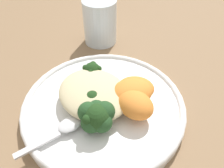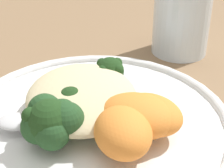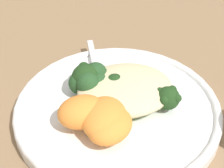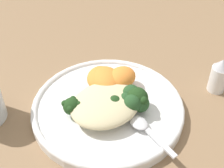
{
  "view_description": "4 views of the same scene",
  "coord_description": "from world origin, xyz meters",
  "px_view_note": "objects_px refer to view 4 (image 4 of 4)",
  "views": [
    {
      "loc": [
        0.2,
        -0.15,
        0.3
      ],
      "look_at": [
        -0.01,
        0.01,
        0.05
      ],
      "focal_mm": 35.0,
      "sensor_mm": 36.0,
      "label": 1
    },
    {
      "loc": [
        0.29,
        -0.01,
        0.24
      ],
      "look_at": [
        -0.01,
        0.01,
        0.06
      ],
      "focal_mm": 60.0,
      "sensor_mm": 36.0,
      "label": 2
    },
    {
      "loc": [
        0.08,
        0.36,
        0.36
      ],
      "look_at": [
        -0.0,
        -0.02,
        0.05
      ],
      "focal_mm": 60.0,
      "sensor_mm": 36.0,
      "label": 3
    },
    {
      "loc": [
        -0.26,
        -0.33,
        0.42
      ],
      "look_at": [
        0.0,
        -0.0,
        0.06
      ],
      "focal_mm": 50.0,
      "sensor_mm": 36.0,
      "label": 4
    }
  ],
  "objects_px": {
    "sweet_potato_chunk_1": "(100,78)",
    "sweet_potato_chunk_2": "(116,80)",
    "sweet_potato_chunk_0": "(121,78)",
    "broccoli_stalk_1": "(96,107)",
    "sweet_potato_chunk_3": "(106,79)",
    "broccoli_stalk_2": "(110,100)",
    "broccoli_stalk_0": "(77,103)",
    "broccoli_stalk_3": "(131,98)",
    "plate": "(108,108)",
    "quinoa_mound": "(105,104)",
    "kale_tuft": "(134,100)",
    "spoon": "(143,127)",
    "salt_shaker": "(219,75)"
  },
  "relations": [
    {
      "from": "quinoa_mound",
      "to": "salt_shaker",
      "type": "relative_size",
      "value": 1.75
    },
    {
      "from": "spoon",
      "to": "salt_shaker",
      "type": "xyz_separation_m",
      "value": [
        0.2,
        -0.0,
        0.01
      ]
    },
    {
      "from": "broccoli_stalk_0",
      "to": "broccoli_stalk_3",
      "type": "xyz_separation_m",
      "value": [
        0.08,
        -0.05,
        0.0
      ]
    },
    {
      "from": "quinoa_mound",
      "to": "broccoli_stalk_0",
      "type": "distance_m",
      "value": 0.05
    },
    {
      "from": "broccoli_stalk_3",
      "to": "sweet_potato_chunk_2",
      "type": "xyz_separation_m",
      "value": [
        0.01,
        0.06,
        -0.0
      ]
    },
    {
      "from": "spoon",
      "to": "sweet_potato_chunk_3",
      "type": "bearing_deg",
      "value": 175.87
    },
    {
      "from": "broccoli_stalk_0",
      "to": "kale_tuft",
      "type": "distance_m",
      "value": 0.1
    },
    {
      "from": "kale_tuft",
      "to": "spoon",
      "type": "relative_size",
      "value": 0.53
    },
    {
      "from": "broccoli_stalk_1",
      "to": "sweet_potato_chunk_3",
      "type": "height_order",
      "value": "sweet_potato_chunk_3"
    },
    {
      "from": "broccoli_stalk_0",
      "to": "sweet_potato_chunk_2",
      "type": "xyz_separation_m",
      "value": [
        0.09,
        0.0,
        0.0
      ]
    },
    {
      "from": "broccoli_stalk_0",
      "to": "broccoli_stalk_3",
      "type": "height_order",
      "value": "broccoli_stalk_3"
    },
    {
      "from": "plate",
      "to": "sweet_potato_chunk_0",
      "type": "relative_size",
      "value": 4.54
    },
    {
      "from": "sweet_potato_chunk_0",
      "to": "broccoli_stalk_1",
      "type": "bearing_deg",
      "value": -161.85
    },
    {
      "from": "plate",
      "to": "kale_tuft",
      "type": "distance_m",
      "value": 0.06
    },
    {
      "from": "quinoa_mound",
      "to": "sweet_potato_chunk_1",
      "type": "distance_m",
      "value": 0.07
    },
    {
      "from": "plate",
      "to": "broccoli_stalk_2",
      "type": "bearing_deg",
      "value": -90.44
    },
    {
      "from": "quinoa_mound",
      "to": "sweet_potato_chunk_0",
      "type": "relative_size",
      "value": 2.1
    },
    {
      "from": "spoon",
      "to": "quinoa_mound",
      "type": "bearing_deg",
      "value": -158.68
    },
    {
      "from": "broccoli_stalk_2",
      "to": "sweet_potato_chunk_2",
      "type": "height_order",
      "value": "same"
    },
    {
      "from": "quinoa_mound",
      "to": "sweet_potato_chunk_1",
      "type": "xyz_separation_m",
      "value": [
        0.04,
        0.06,
        0.0
      ]
    },
    {
      "from": "quinoa_mound",
      "to": "salt_shaker",
      "type": "bearing_deg",
      "value": -18.59
    },
    {
      "from": "plate",
      "to": "spoon",
      "type": "relative_size",
      "value": 2.63
    },
    {
      "from": "plate",
      "to": "sweet_potato_chunk_2",
      "type": "height_order",
      "value": "sweet_potato_chunk_2"
    },
    {
      "from": "quinoa_mound",
      "to": "sweet_potato_chunk_0",
      "type": "bearing_deg",
      "value": 28.16
    },
    {
      "from": "broccoli_stalk_2",
      "to": "broccoli_stalk_1",
      "type": "bearing_deg",
      "value": -95.27
    },
    {
      "from": "broccoli_stalk_1",
      "to": "broccoli_stalk_2",
      "type": "relative_size",
      "value": 0.86
    },
    {
      "from": "quinoa_mound",
      "to": "sweet_potato_chunk_3",
      "type": "bearing_deg",
      "value": 51.37
    },
    {
      "from": "broccoli_stalk_3",
      "to": "kale_tuft",
      "type": "xyz_separation_m",
      "value": [
        0.0,
        -0.01,
        0.0
      ]
    },
    {
      "from": "broccoli_stalk_2",
      "to": "sweet_potato_chunk_2",
      "type": "distance_m",
      "value": 0.05
    },
    {
      "from": "broccoli_stalk_2",
      "to": "spoon",
      "type": "bearing_deg",
      "value": 12.12
    },
    {
      "from": "broccoli_stalk_3",
      "to": "salt_shaker",
      "type": "relative_size",
      "value": 1.49
    },
    {
      "from": "sweet_potato_chunk_0",
      "to": "salt_shaker",
      "type": "bearing_deg",
      "value": -34.8
    },
    {
      "from": "plate",
      "to": "sweet_potato_chunk_2",
      "type": "xyz_separation_m",
      "value": [
        0.04,
        0.03,
        0.03
      ]
    },
    {
      "from": "broccoli_stalk_0",
      "to": "sweet_potato_chunk_0",
      "type": "height_order",
      "value": "sweet_potato_chunk_0"
    },
    {
      "from": "broccoli_stalk_0",
      "to": "spoon",
      "type": "height_order",
      "value": "broccoli_stalk_0"
    },
    {
      "from": "sweet_potato_chunk_1",
      "to": "sweet_potato_chunk_2",
      "type": "bearing_deg",
      "value": -52.22
    },
    {
      "from": "sweet_potato_chunk_3",
      "to": "salt_shaker",
      "type": "xyz_separation_m",
      "value": [
        0.18,
        -0.13,
        -0.0
      ]
    },
    {
      "from": "broccoli_stalk_1",
      "to": "sweet_potato_chunk_2",
      "type": "distance_m",
      "value": 0.08
    },
    {
      "from": "plate",
      "to": "broccoli_stalk_1",
      "type": "height_order",
      "value": "broccoli_stalk_1"
    },
    {
      "from": "sweet_potato_chunk_0",
      "to": "sweet_potato_chunk_2",
      "type": "relative_size",
      "value": 0.99
    },
    {
      "from": "kale_tuft",
      "to": "sweet_potato_chunk_3",
      "type": "bearing_deg",
      "value": 93.03
    },
    {
      "from": "broccoli_stalk_1",
      "to": "sweet_potato_chunk_1",
      "type": "xyz_separation_m",
      "value": [
        0.05,
        0.05,
        0.0
      ]
    },
    {
      "from": "broccoli_stalk_3",
      "to": "sweet_potato_chunk_1",
      "type": "xyz_separation_m",
      "value": [
        -0.01,
        0.08,
        -0.0
      ]
    },
    {
      "from": "sweet_potato_chunk_0",
      "to": "plate",
      "type": "bearing_deg",
      "value": -155.0
    },
    {
      "from": "sweet_potato_chunk_1",
      "to": "sweet_potato_chunk_0",
      "type": "bearing_deg",
      "value": -44.47
    },
    {
      "from": "plate",
      "to": "sweet_potato_chunk_0",
      "type": "bearing_deg",
      "value": 25.0
    },
    {
      "from": "sweet_potato_chunk_0",
      "to": "broccoli_stalk_3",
      "type": "bearing_deg",
      "value": -111.26
    },
    {
      "from": "broccoli_stalk_1",
      "to": "sweet_potato_chunk_3",
      "type": "bearing_deg",
      "value": 169.7
    },
    {
      "from": "sweet_potato_chunk_1",
      "to": "spoon",
      "type": "height_order",
      "value": "sweet_potato_chunk_1"
    },
    {
      "from": "sweet_potato_chunk_0",
      "to": "salt_shaker",
      "type": "distance_m",
      "value": 0.19
    }
  ]
}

